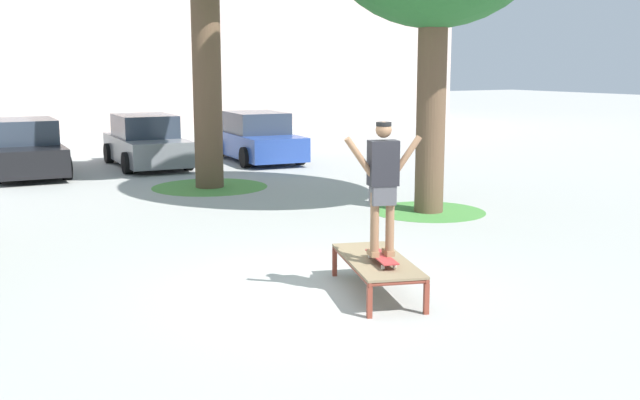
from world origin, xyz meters
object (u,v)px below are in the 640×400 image
car_grey (146,143)px  car_blue (257,139)px  skate_box (377,262)px  skateboard (382,257)px  skater (383,179)px  car_black (25,150)px

car_grey → car_blue: size_ratio=0.99×
car_grey → skate_box: bearing=-94.4°
skateboard → car_grey: car_grey is taller
skater → car_blue: 14.26m
skateboard → skater: skater is taller
skate_box → car_blue: size_ratio=0.47×
car_black → skate_box: bearing=-80.5°
skate_box → car_blue: car_blue is taller
skater → car_grey: size_ratio=0.39×
car_grey → car_black: bearing=-176.9°
skateboard → car_black: car_black is taller
skater → skate_box: bearing=72.4°
car_blue → skater: bearing=-108.4°
car_black → car_grey: 3.35m
skater → car_blue: skater is taller
skate_box → skater: 1.14m
skateboard → car_grey: (1.13, 13.97, 0.15)m
skater → car_blue: bearing=71.6°
skater → car_black: skater is taller
car_blue → car_grey: bearing=172.2°
skateboard → skater: 0.99m
skate_box → car_black: (-2.28, 13.58, 0.28)m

